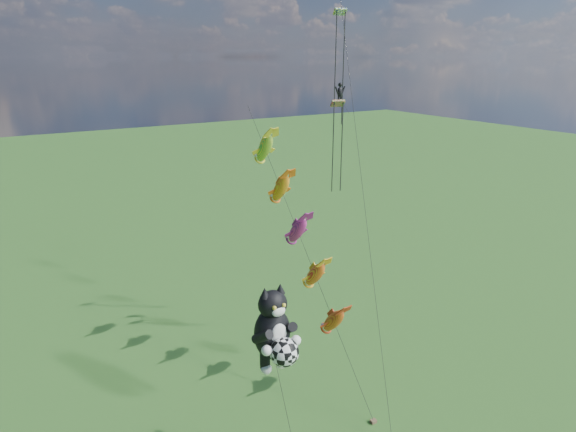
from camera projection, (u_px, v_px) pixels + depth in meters
cat_kite_rig at (275, 332)px, 27.18m from camera, size 2.49×4.08×11.34m
fish_windsock_rig at (298, 231)px, 35.67m from camera, size 1.56×15.95×19.68m
parafoil_rig at (341, 97)px, 37.97m from camera, size 7.50×16.32×27.59m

